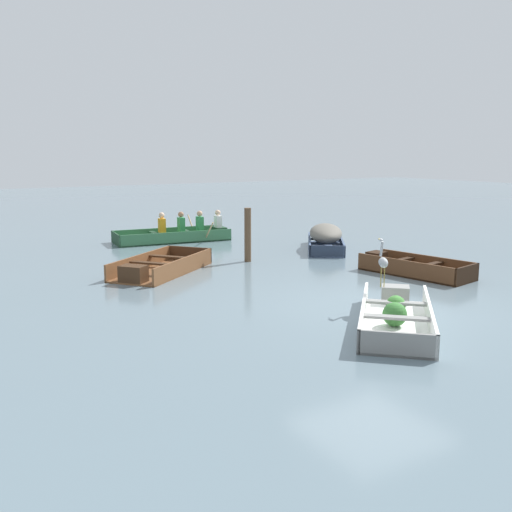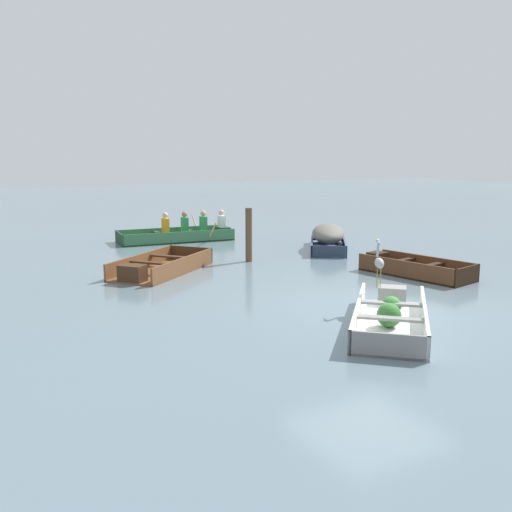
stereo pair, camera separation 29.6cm
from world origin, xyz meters
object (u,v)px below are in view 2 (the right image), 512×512
at_px(skiff_dark_varnish_near_moored, 411,268).
at_px(mooring_post, 249,235).
at_px(skiff_slate_blue_far_moored, 328,236).
at_px(dinghy_white_foreground, 390,316).
at_px(heron_on_dinghy, 379,261).
at_px(rowboat_green_with_crew, 183,234).
at_px(skiff_wooden_brown_mid_moored, 159,267).

height_order(skiff_dark_varnish_near_moored, mooring_post, mooring_post).
xyz_separation_m(skiff_slate_blue_far_moored, mooring_post, (-2.84, -0.43, 0.28)).
xyz_separation_m(dinghy_white_foreground, heron_on_dinghy, (0.35, 0.70, 0.75)).
bearing_deg(dinghy_white_foreground, rowboat_green_with_crew, 86.71).
height_order(heron_on_dinghy, mooring_post, mooring_post).
bearing_deg(mooring_post, rowboat_green_with_crew, 91.10).
xyz_separation_m(skiff_dark_varnish_near_moored, skiff_slate_blue_far_moored, (0.41, 3.68, 0.26)).
height_order(skiff_dark_varnish_near_moored, skiff_wooden_brown_mid_moored, skiff_dark_varnish_near_moored).
bearing_deg(skiff_dark_varnish_near_moored, skiff_wooden_brown_mid_moored, 148.60).
xyz_separation_m(rowboat_green_with_crew, mooring_post, (0.08, -4.12, 0.46)).
bearing_deg(mooring_post, heron_on_dinghy, -93.39).
bearing_deg(skiff_wooden_brown_mid_moored, rowboat_green_with_crew, 60.89).
height_order(dinghy_white_foreground, heron_on_dinghy, heron_on_dinghy).
distance_m(dinghy_white_foreground, skiff_wooden_brown_mid_moored, 5.95).
distance_m(dinghy_white_foreground, mooring_post, 5.96).
bearing_deg(skiff_dark_varnish_near_moored, rowboat_green_with_crew, 108.77).
relative_size(skiff_dark_varnish_near_moored, skiff_wooden_brown_mid_moored, 0.90).
bearing_deg(skiff_dark_varnish_near_moored, mooring_post, 126.70).
relative_size(dinghy_white_foreground, skiff_wooden_brown_mid_moored, 0.99).
xyz_separation_m(skiff_wooden_brown_mid_moored, mooring_post, (2.51, 0.24, 0.55)).
xyz_separation_m(dinghy_white_foreground, skiff_dark_varnish_near_moored, (3.08, 2.64, 0.00)).
distance_m(rowboat_green_with_crew, heron_on_dinghy, 9.34).
relative_size(skiff_dark_varnish_near_moored, heron_on_dinghy, 3.17).
relative_size(dinghy_white_foreground, skiff_dark_varnish_near_moored, 1.10).
bearing_deg(mooring_post, skiff_dark_varnish_near_moored, -53.30).
xyz_separation_m(heron_on_dinghy, mooring_post, (0.31, 5.20, -0.20)).
xyz_separation_m(skiff_wooden_brown_mid_moored, heron_on_dinghy, (2.20, -4.95, 0.76)).
bearing_deg(mooring_post, skiff_wooden_brown_mid_moored, -174.42).
distance_m(skiff_wooden_brown_mid_moored, mooring_post, 2.58).
bearing_deg(skiff_wooden_brown_mid_moored, dinghy_white_foreground, -71.84).
distance_m(skiff_dark_varnish_near_moored, skiff_slate_blue_far_moored, 3.72).
height_order(skiff_slate_blue_far_moored, rowboat_green_with_crew, rowboat_green_with_crew).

